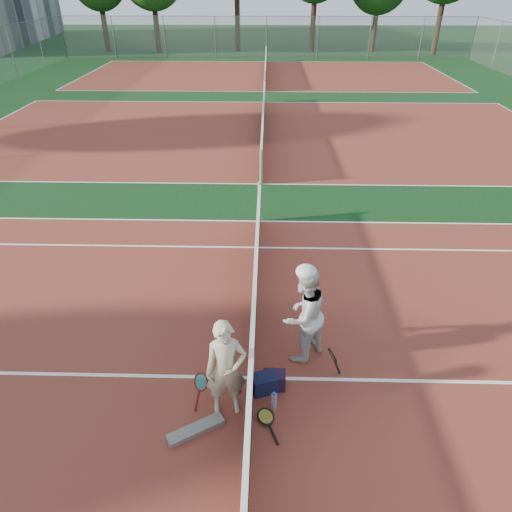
{
  "coord_description": "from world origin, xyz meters",
  "views": [
    {
      "loc": [
        0.18,
        -5.17,
        5.43
      ],
      "look_at": [
        0.0,
        2.01,
        1.05
      ],
      "focal_mm": 32.0,
      "sensor_mm": 36.0,
      "label": 1
    }
  ],
  "objects_px": {
    "racket_black_held": "(332,363)",
    "racket_spare": "(266,417)",
    "player_a": "(226,369)",
    "player_b": "(303,315)",
    "racket_red": "(202,390)",
    "sports_bag_navy": "(264,383)",
    "net_main": "(253,354)",
    "water_bottle": "(274,402)",
    "sports_bag_purple": "(274,380)"
  },
  "relations": [
    {
      "from": "sports_bag_navy",
      "to": "racket_black_held",
      "type": "bearing_deg",
      "value": 16.98
    },
    {
      "from": "net_main",
      "to": "water_bottle",
      "type": "height_order",
      "value": "net_main"
    },
    {
      "from": "player_b",
      "to": "racket_spare",
      "type": "relative_size",
      "value": 2.86
    },
    {
      "from": "player_a",
      "to": "water_bottle",
      "type": "distance_m",
      "value": 0.94
    },
    {
      "from": "racket_spare",
      "to": "water_bottle",
      "type": "distance_m",
      "value": 0.24
    },
    {
      "from": "sports_bag_navy",
      "to": "player_a",
      "type": "bearing_deg",
      "value": -145.81
    },
    {
      "from": "player_a",
      "to": "sports_bag_navy",
      "type": "relative_size",
      "value": 4.18
    },
    {
      "from": "player_b",
      "to": "racket_red",
      "type": "bearing_deg",
      "value": -9.7
    },
    {
      "from": "racket_black_held",
      "to": "sports_bag_purple",
      "type": "distance_m",
      "value": 0.94
    },
    {
      "from": "racket_black_held",
      "to": "racket_spare",
      "type": "xyz_separation_m",
      "value": [
        -1.02,
        -0.86,
        -0.25
      ]
    },
    {
      "from": "sports_bag_purple",
      "to": "net_main",
      "type": "bearing_deg",
      "value": 153.57
    },
    {
      "from": "player_a",
      "to": "racket_spare",
      "type": "distance_m",
      "value": 0.96
    },
    {
      "from": "player_a",
      "to": "sports_bag_navy",
      "type": "bearing_deg",
      "value": 23.86
    },
    {
      "from": "net_main",
      "to": "racket_red",
      "type": "xyz_separation_m",
      "value": [
        -0.73,
        -0.51,
        -0.23
      ]
    },
    {
      "from": "player_a",
      "to": "sports_bag_purple",
      "type": "relative_size",
      "value": 4.62
    },
    {
      "from": "racket_black_held",
      "to": "sports_bag_navy",
      "type": "distance_m",
      "value": 1.1
    },
    {
      "from": "racket_spare",
      "to": "water_bottle",
      "type": "relative_size",
      "value": 2.0
    },
    {
      "from": "racket_spare",
      "to": "water_bottle",
      "type": "xyz_separation_m",
      "value": [
        0.12,
        0.18,
        0.11
      ]
    },
    {
      "from": "racket_black_held",
      "to": "water_bottle",
      "type": "xyz_separation_m",
      "value": [
        -0.91,
        -0.67,
        -0.13
      ]
    },
    {
      "from": "racket_black_held",
      "to": "racket_spare",
      "type": "bearing_deg",
      "value": 18.73
    },
    {
      "from": "player_a",
      "to": "sports_bag_purple",
      "type": "distance_m",
      "value": 1.05
    },
    {
      "from": "player_a",
      "to": "player_b",
      "type": "bearing_deg",
      "value": 35.02
    },
    {
      "from": "sports_bag_purple",
      "to": "water_bottle",
      "type": "height_order",
      "value": "water_bottle"
    },
    {
      "from": "water_bottle",
      "to": "racket_spare",
      "type": "bearing_deg",
      "value": -122.63
    },
    {
      "from": "net_main",
      "to": "player_b",
      "type": "height_order",
      "value": "player_b"
    },
    {
      "from": "player_b",
      "to": "racket_red",
      "type": "distance_m",
      "value": 1.94
    },
    {
      "from": "net_main",
      "to": "racket_red",
      "type": "distance_m",
      "value": 0.92
    },
    {
      "from": "player_b",
      "to": "sports_bag_navy",
      "type": "height_order",
      "value": "player_b"
    },
    {
      "from": "racket_red",
      "to": "sports_bag_purple",
      "type": "bearing_deg",
      "value": -41.67
    },
    {
      "from": "player_b",
      "to": "water_bottle",
      "type": "height_order",
      "value": "player_b"
    },
    {
      "from": "net_main",
      "to": "sports_bag_purple",
      "type": "relative_size",
      "value": 31.93
    },
    {
      "from": "racket_spare",
      "to": "player_b",
      "type": "bearing_deg",
      "value": -45.13
    },
    {
      "from": "player_b",
      "to": "racket_spare",
      "type": "distance_m",
      "value": 1.67
    },
    {
      "from": "player_b",
      "to": "racket_black_held",
      "type": "relative_size",
      "value": 3.02
    },
    {
      "from": "net_main",
      "to": "sports_bag_navy",
      "type": "distance_m",
      "value": 0.47
    },
    {
      "from": "sports_bag_navy",
      "to": "net_main",
      "type": "bearing_deg",
      "value": 127.61
    },
    {
      "from": "water_bottle",
      "to": "sports_bag_purple",
      "type": "bearing_deg",
      "value": 89.11
    },
    {
      "from": "player_b",
      "to": "water_bottle",
      "type": "distance_m",
      "value": 1.42
    },
    {
      "from": "net_main",
      "to": "player_b",
      "type": "bearing_deg",
      "value": 34.66
    },
    {
      "from": "player_a",
      "to": "sports_bag_navy",
      "type": "distance_m",
      "value": 0.92
    },
    {
      "from": "racket_black_held",
      "to": "racket_spare",
      "type": "relative_size",
      "value": 0.95
    },
    {
      "from": "net_main",
      "to": "racket_black_held",
      "type": "height_order",
      "value": "net_main"
    },
    {
      "from": "player_b",
      "to": "racket_red",
      "type": "relative_size",
      "value": 3.04
    },
    {
      "from": "player_a",
      "to": "racket_spare",
      "type": "relative_size",
      "value": 2.65
    },
    {
      "from": "racket_red",
      "to": "sports_bag_navy",
      "type": "distance_m",
      "value": 0.97
    },
    {
      "from": "sports_bag_navy",
      "to": "water_bottle",
      "type": "distance_m",
      "value": 0.38
    },
    {
      "from": "sports_bag_purple",
      "to": "racket_red",
      "type": "bearing_deg",
      "value": -162.09
    },
    {
      "from": "net_main",
      "to": "sports_bag_navy",
      "type": "xyz_separation_m",
      "value": [
        0.19,
        -0.24,
        -0.36
      ]
    },
    {
      "from": "player_b",
      "to": "sports_bag_navy",
      "type": "xyz_separation_m",
      "value": [
        -0.6,
        -0.79,
        -0.71
      ]
    },
    {
      "from": "player_a",
      "to": "net_main",
      "type": "bearing_deg",
      "value": 49.75
    }
  ]
}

